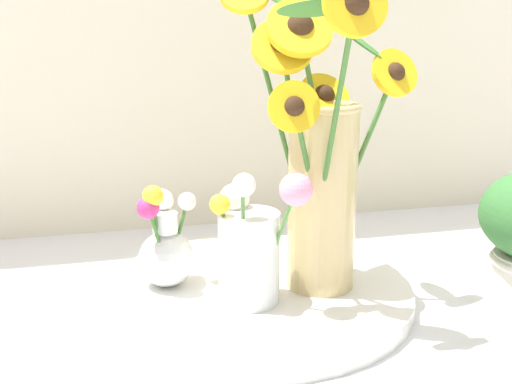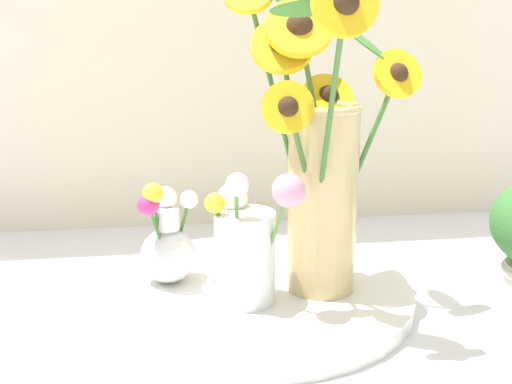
% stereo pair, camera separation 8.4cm
% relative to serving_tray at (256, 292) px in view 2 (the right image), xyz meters
% --- Properties ---
extents(ground_plane, '(6.00, 6.00, 0.00)m').
position_rel_serving_tray_xyz_m(ground_plane, '(-0.04, -0.10, -0.01)').
color(ground_plane, silver).
extents(serving_tray, '(0.46, 0.46, 0.02)m').
position_rel_serving_tray_xyz_m(serving_tray, '(0.00, 0.00, 0.00)').
color(serving_tray, white).
rests_on(serving_tray, ground_plane).
extents(mason_jar_sunflowers, '(0.27, 0.24, 0.45)m').
position_rel_serving_tray_xyz_m(mason_jar_sunflowers, '(0.09, -0.02, 0.20)').
color(mason_jar_sunflowers, '#D1B77A').
rests_on(mason_jar_sunflowers, serving_tray).
extents(vase_small_center, '(0.13, 0.12, 0.19)m').
position_rel_serving_tray_xyz_m(vase_small_center, '(-0.02, -0.05, 0.09)').
color(vase_small_center, white).
rests_on(vase_small_center, serving_tray).
extents(vase_bulb_right, '(0.09, 0.08, 0.16)m').
position_rel_serving_tray_xyz_m(vase_bulb_right, '(-0.13, 0.03, 0.07)').
color(vase_bulb_right, white).
rests_on(vase_bulb_right, serving_tray).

